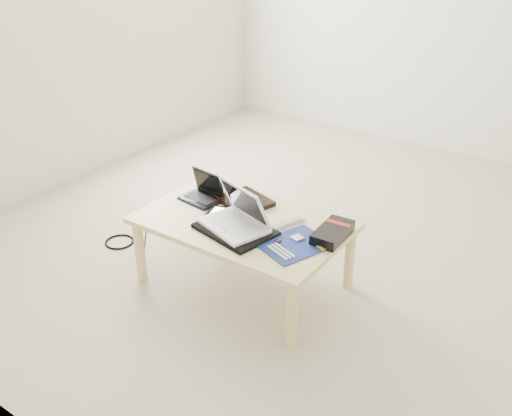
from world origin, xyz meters
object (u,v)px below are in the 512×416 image
Objects in this scene: gpu_box at (333,233)px; white_laptop at (237,217)px; coffee_table at (243,228)px; netbook at (203,194)px.

white_laptop is at bearing -155.68° from gpu_box.
netbook is (-0.34, 0.08, 0.08)m from coffee_table.
white_laptop reaches higher than gpu_box.
netbook reaches higher than coffee_table.
netbook is 0.40m from white_laptop.
gpu_box is (0.45, 0.20, -0.04)m from white_laptop.
coffee_table is at bearing -12.81° from netbook.
netbook is 0.91× the size of gpu_box.
coffee_table is at bearing -166.93° from gpu_box.
coffee_table is 4.40× the size of netbook.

